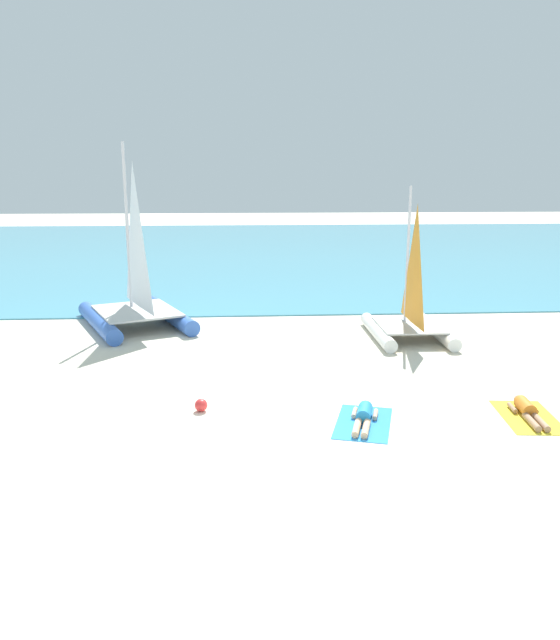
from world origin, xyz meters
The scene contains 9 objects.
ground_plane centered at (0.00, 10.00, 0.00)m, with size 120.00×120.00×0.00m, color beige.
ocean_water centered at (0.00, 30.24, 0.03)m, with size 120.00×40.00×0.05m, color #4C9EB7.
sailboat_white centered at (4.16, 6.94, 0.70)m, with size 2.29×3.58×4.67m.
sailboat_blue centered at (-4.56, 8.99, 0.90)m, with size 4.56×5.43×6.04m.
towel_left centered at (1.46, 0.30, 0.01)m, with size 1.10×1.90×0.01m, color #338CD8.
sunbather_left centered at (1.48, 0.36, 0.13)m, with size 0.81×1.55×0.30m.
towel_right centered at (5.01, 0.39, 0.01)m, with size 1.10×1.90×0.01m, color yellow.
sunbather_right centered at (5.02, 0.46, 0.13)m, with size 0.58×1.57×0.30m.
beach_ball centered at (-1.93, 1.17, 0.14)m, with size 0.28×0.28×0.28m, color red.
Camera 1 is at (-1.01, -11.59, 5.05)m, focal length 34.87 mm.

